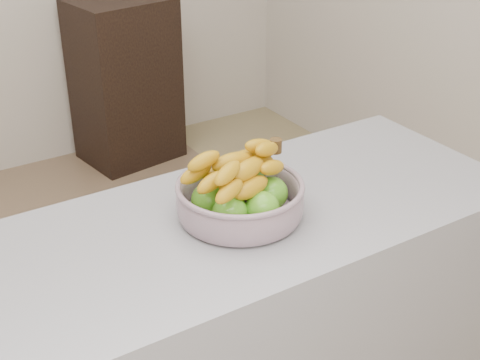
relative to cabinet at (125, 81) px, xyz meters
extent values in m
cube|color=black|center=(0.00, 0.00, 0.00)|extent=(0.57, 0.48, 0.93)
cylinder|color=#A8BACA|center=(-0.62, -2.20, 0.44)|extent=(0.27, 0.27, 0.01)
torus|color=#A8BACA|center=(-0.62, -2.20, 0.52)|extent=(0.31, 0.31, 0.01)
sphere|color=#469C1A|center=(-0.61, -2.28, 0.49)|extent=(0.08, 0.08, 0.08)
sphere|color=#469C1A|center=(-0.55, -2.23, 0.49)|extent=(0.08, 0.08, 0.08)
sphere|color=#469C1A|center=(-0.56, -2.15, 0.49)|extent=(0.08, 0.08, 0.08)
sphere|color=#469C1A|center=(-0.63, -2.13, 0.49)|extent=(0.08, 0.08, 0.08)
sphere|color=#469C1A|center=(-0.69, -2.18, 0.49)|extent=(0.08, 0.08, 0.08)
sphere|color=#469C1A|center=(-0.68, -2.25, 0.49)|extent=(0.08, 0.08, 0.08)
ellipsoid|color=orange|center=(-0.62, -2.25, 0.54)|extent=(0.20, 0.10, 0.05)
ellipsoid|color=orange|center=(-0.63, -2.20, 0.54)|extent=(0.20, 0.08, 0.05)
ellipsoid|color=orange|center=(-0.64, -2.16, 0.54)|extent=(0.20, 0.06, 0.05)
ellipsoid|color=orange|center=(-0.62, -2.23, 0.57)|extent=(0.20, 0.11, 0.05)
ellipsoid|color=orange|center=(-0.63, -2.18, 0.57)|extent=(0.20, 0.05, 0.05)
cylinder|color=#463016|center=(-0.50, -2.18, 0.59)|extent=(0.03, 0.03, 0.04)
camera|label=1|loc=(-1.37, -3.39, 1.28)|focal=50.00mm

